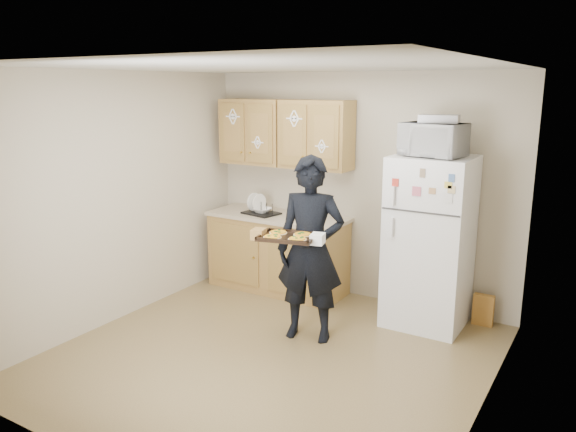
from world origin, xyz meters
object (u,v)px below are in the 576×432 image
Objects in this scene: person at (310,249)px; microwave at (433,140)px; baking_tray at (288,237)px; refrigerator at (429,242)px; dish_rack at (261,207)px.

microwave is (0.83, 0.85, 0.99)m from person.
microwave is at bearing 37.95° from baking_tray.
refrigerator is 1.99m from dish_rack.
person reaches higher than refrigerator.
refrigerator is at bearing 89.71° from microwave.
person reaches higher than baking_tray.
person reaches higher than dish_rack.
person is at bearing -133.17° from refrigerator.
microwave is 2.17m from dish_rack.
person is at bearing -37.79° from dish_rack.
refrigerator is at bearing 38.89° from baking_tray.
dish_rack is (-1.07, 1.18, -0.07)m from baking_tray.
refrigerator reaches higher than baking_tray.
dish_rack is (-1.99, -0.01, 0.13)m from refrigerator.
dish_rack is (-1.14, 0.89, 0.11)m from person.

